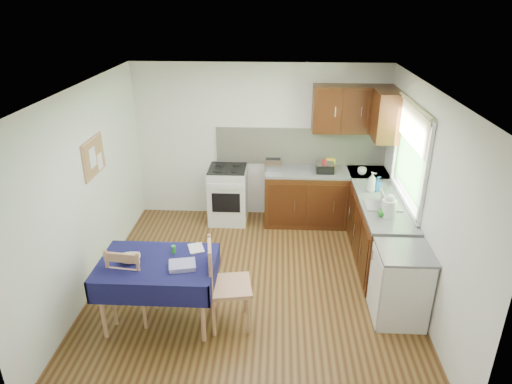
# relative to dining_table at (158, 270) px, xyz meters

# --- Properties ---
(floor) EXTENTS (4.20, 4.20, 0.00)m
(floor) POSITION_rel_dining_table_xyz_m (1.00, 0.72, -0.67)
(floor) COLOR #482813
(floor) RESTS_ON ground
(ceiling) EXTENTS (4.00, 4.20, 0.02)m
(ceiling) POSITION_rel_dining_table_xyz_m (1.00, 0.72, 1.83)
(ceiling) COLOR white
(ceiling) RESTS_ON wall_back
(wall_back) EXTENTS (4.00, 0.02, 2.50)m
(wall_back) POSITION_rel_dining_table_xyz_m (1.00, 2.82, 0.58)
(wall_back) COLOR white
(wall_back) RESTS_ON ground
(wall_front) EXTENTS (4.00, 0.02, 2.50)m
(wall_front) POSITION_rel_dining_table_xyz_m (1.00, -1.38, 0.58)
(wall_front) COLOR white
(wall_front) RESTS_ON ground
(wall_left) EXTENTS (0.02, 4.20, 2.50)m
(wall_left) POSITION_rel_dining_table_xyz_m (-1.00, 0.72, 0.58)
(wall_left) COLOR white
(wall_left) RESTS_ON ground
(wall_right) EXTENTS (0.02, 4.20, 2.50)m
(wall_right) POSITION_rel_dining_table_xyz_m (3.00, 0.72, 0.58)
(wall_right) COLOR white
(wall_right) RESTS_ON ground
(base_cabinets) EXTENTS (1.90, 2.30, 0.86)m
(base_cabinets) POSITION_rel_dining_table_xyz_m (2.36, 1.98, -0.24)
(base_cabinets) COLOR #321A08
(base_cabinets) RESTS_ON ground
(worktop_back) EXTENTS (1.90, 0.60, 0.04)m
(worktop_back) POSITION_rel_dining_table_xyz_m (2.05, 2.52, 0.21)
(worktop_back) COLOR slate
(worktop_back) RESTS_ON base_cabinets
(worktop_right) EXTENTS (0.60, 1.70, 0.04)m
(worktop_right) POSITION_rel_dining_table_xyz_m (2.70, 1.37, 0.21)
(worktop_right) COLOR slate
(worktop_right) RESTS_ON base_cabinets
(worktop_corner) EXTENTS (0.60, 0.60, 0.04)m
(worktop_corner) POSITION_rel_dining_table_xyz_m (2.70, 2.52, 0.21)
(worktop_corner) COLOR slate
(worktop_corner) RESTS_ON base_cabinets
(splashback) EXTENTS (2.70, 0.02, 0.60)m
(splashback) POSITION_rel_dining_table_xyz_m (1.65, 2.81, 0.53)
(splashback) COLOR beige
(splashback) RESTS_ON wall_back
(upper_cabinets) EXTENTS (1.20, 0.85, 0.70)m
(upper_cabinets) POSITION_rel_dining_table_xyz_m (2.52, 2.52, 1.18)
(upper_cabinets) COLOR #321A08
(upper_cabinets) RESTS_ON wall_back
(stove) EXTENTS (0.60, 0.61, 0.92)m
(stove) POSITION_rel_dining_table_xyz_m (0.50, 2.52, -0.21)
(stove) COLOR silver
(stove) RESTS_ON ground
(window) EXTENTS (0.04, 1.48, 1.26)m
(window) POSITION_rel_dining_table_xyz_m (2.97, 1.42, 0.98)
(window) COLOR #2B5B25
(window) RESTS_ON wall_right
(fridge) EXTENTS (0.58, 0.60, 0.89)m
(fridge) POSITION_rel_dining_table_xyz_m (2.70, 0.17, -0.22)
(fridge) COLOR silver
(fridge) RESTS_ON ground
(corkboard) EXTENTS (0.04, 0.62, 0.47)m
(corkboard) POSITION_rel_dining_table_xyz_m (-0.97, 1.02, 0.93)
(corkboard) COLOR tan
(corkboard) RESTS_ON wall_left
(dining_table) EXTENTS (1.27, 0.86, 0.77)m
(dining_table) POSITION_rel_dining_table_xyz_m (0.00, 0.00, 0.00)
(dining_table) COLOR #0D0E37
(dining_table) RESTS_ON ground
(chair_far) EXTENTS (0.48, 0.48, 0.98)m
(chair_far) POSITION_rel_dining_table_xyz_m (-0.31, -0.02, -0.15)
(chair_far) COLOR tan
(chair_far) RESTS_ON ground
(chair_near) EXTENTS (0.53, 0.53, 1.05)m
(chair_near) POSITION_rel_dining_table_xyz_m (0.74, -0.03, -0.11)
(chair_near) COLOR tan
(chair_near) RESTS_ON ground
(toaster) EXTENTS (0.26, 0.16, 0.20)m
(toaster) POSITION_rel_dining_table_xyz_m (1.22, 2.52, 0.33)
(toaster) COLOR #B0B0B5
(toaster) RESTS_ON worktop_back
(sandwich_press) EXTENTS (0.27, 0.23, 0.16)m
(sandwich_press) POSITION_rel_dining_table_xyz_m (2.02, 2.47, 0.31)
(sandwich_press) COLOR black
(sandwich_press) RESTS_ON worktop_back
(sauce_bottle) EXTENTS (0.05, 0.05, 0.24)m
(sauce_bottle) POSITION_rel_dining_table_xyz_m (2.00, 2.40, 0.35)
(sauce_bottle) COLOR red
(sauce_bottle) RESTS_ON worktop_back
(yellow_packet) EXTENTS (0.14, 0.10, 0.17)m
(yellow_packet) POSITION_rel_dining_table_xyz_m (2.12, 2.61, 0.32)
(yellow_packet) COLOR yellow
(yellow_packet) RESTS_ON worktop_back
(dish_rack) EXTENTS (0.45, 0.34, 0.21)m
(dish_rack) POSITION_rel_dining_table_xyz_m (2.67, 1.27, 0.26)
(dish_rack) COLOR gray
(dish_rack) RESTS_ON worktop_right
(kettle) EXTENTS (0.18, 0.18, 0.30)m
(kettle) POSITION_rel_dining_table_xyz_m (2.67, 0.97, 0.37)
(kettle) COLOR silver
(kettle) RESTS_ON worktop_right
(cup) EXTENTS (0.18, 0.18, 0.11)m
(cup) POSITION_rel_dining_table_xyz_m (2.58, 2.39, 0.29)
(cup) COLOR silver
(cup) RESTS_ON worktop_back
(soap_bottle_a) EXTENTS (0.15, 0.15, 0.28)m
(soap_bottle_a) POSITION_rel_dining_table_xyz_m (2.60, 1.75, 0.38)
(soap_bottle_a) COLOR silver
(soap_bottle_a) RESTS_ON worktop_right
(soap_bottle_b) EXTENTS (0.12, 0.12, 0.21)m
(soap_bottle_b) POSITION_rel_dining_table_xyz_m (2.69, 1.78, 0.34)
(soap_bottle_b) COLOR #1E52AF
(soap_bottle_b) RESTS_ON worktop_right
(soap_bottle_c) EXTENTS (0.17, 0.17, 0.16)m
(soap_bottle_c) POSITION_rel_dining_table_xyz_m (2.60, 0.97, 0.31)
(soap_bottle_c) COLOR #288724
(soap_bottle_c) RESTS_ON worktop_right
(plate_bowl) EXTENTS (0.26, 0.26, 0.05)m
(plate_bowl) POSITION_rel_dining_table_xyz_m (-0.29, -0.00, 0.13)
(plate_bowl) COLOR beige
(plate_bowl) RESTS_ON dining_table
(book) EXTENTS (0.23, 0.26, 0.02)m
(book) POSITION_rel_dining_table_xyz_m (0.30, 0.26, 0.11)
(book) COLOR white
(book) RESTS_ON dining_table
(spice_jar) EXTENTS (0.05, 0.05, 0.09)m
(spice_jar) POSITION_rel_dining_table_xyz_m (0.15, 0.19, 0.15)
(spice_jar) COLOR green
(spice_jar) RESTS_ON dining_table
(tea_towel) EXTENTS (0.32, 0.28, 0.05)m
(tea_towel) POSITION_rel_dining_table_xyz_m (0.30, -0.09, 0.13)
(tea_towel) COLOR #2D2893
(tea_towel) RESTS_ON dining_table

